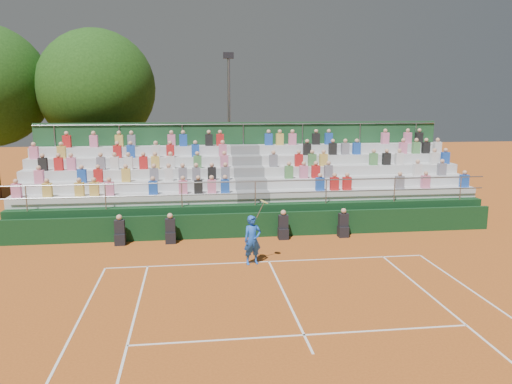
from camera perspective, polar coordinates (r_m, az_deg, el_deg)
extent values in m
plane|color=#B1561D|center=(17.37, 1.48, -7.97)|extent=(90.00, 90.00, 0.00)
cube|color=white|center=(17.37, 1.48, -7.95)|extent=(11.00, 0.06, 0.01)
cube|color=white|center=(14.41, 3.46, -11.95)|extent=(0.06, 6.40, 0.01)
cube|color=white|center=(12.37, 5.52, -15.96)|extent=(8.22, 0.06, 0.01)
cube|color=black|center=(20.27, 0.11, -3.77)|extent=(20.00, 0.15, 1.00)
cube|color=black|center=(19.95, -15.25, -5.22)|extent=(0.40, 0.40, 0.44)
cube|color=black|center=(19.83, -15.32, -3.88)|extent=(0.38, 0.25, 0.55)
sphere|color=tan|center=(19.74, -15.37, -2.82)|extent=(0.22, 0.22, 0.22)
cube|color=black|center=(19.77, -9.73, -5.14)|extent=(0.40, 0.40, 0.44)
cube|color=black|center=(19.64, -9.77, -3.79)|extent=(0.38, 0.25, 0.55)
sphere|color=tan|center=(19.55, -9.81, -2.71)|extent=(0.22, 0.22, 0.22)
cube|color=black|center=(20.06, 3.12, -4.76)|extent=(0.40, 0.40, 0.44)
cube|color=black|center=(19.94, 3.13, -3.43)|extent=(0.38, 0.25, 0.55)
sphere|color=tan|center=(19.85, 3.15, -2.37)|extent=(0.22, 0.22, 0.22)
cube|color=black|center=(20.64, 9.91, -4.47)|extent=(0.40, 0.40, 0.44)
cube|color=black|center=(20.52, 9.95, -3.18)|extent=(0.38, 0.25, 0.55)
sphere|color=tan|center=(20.44, 9.99, -2.14)|extent=(0.22, 0.22, 0.22)
cube|color=black|center=(23.24, -0.88, -1.65)|extent=(20.00, 5.20, 1.20)
cube|color=silver|center=(21.48, -14.70, -0.81)|extent=(9.30, 0.85, 0.42)
cube|color=silver|center=(22.71, 13.14, -0.13)|extent=(9.30, 0.85, 0.42)
cube|color=slate|center=(21.45, -0.38, -0.48)|extent=(1.40, 0.85, 0.42)
cube|color=silver|center=(22.24, -14.47, 0.68)|extent=(9.30, 0.85, 0.42)
cube|color=silver|center=(23.42, 12.47, 1.26)|extent=(9.30, 0.85, 0.42)
cube|color=slate|center=(22.20, -0.65, 1.00)|extent=(1.40, 0.85, 0.42)
cube|color=silver|center=(23.00, -14.27, 2.07)|extent=(9.30, 0.85, 0.42)
cube|color=silver|center=(24.16, 11.83, 2.57)|extent=(9.30, 0.85, 0.42)
cube|color=slate|center=(22.97, -0.90, 2.39)|extent=(1.40, 0.85, 0.42)
cube|color=silver|center=(23.79, -14.07, 3.37)|extent=(9.30, 0.85, 0.42)
cube|color=silver|center=(24.90, 11.23, 3.80)|extent=(9.30, 0.85, 0.42)
cube|color=slate|center=(23.75, -1.13, 3.68)|extent=(1.40, 0.85, 0.42)
cube|color=silver|center=(24.58, -13.89, 4.59)|extent=(9.30, 0.85, 0.42)
cube|color=silver|center=(25.66, 10.67, 4.96)|extent=(9.30, 0.85, 0.42)
cube|color=slate|center=(24.55, -1.35, 4.89)|extent=(1.40, 0.85, 0.42)
cube|color=#1C4826|center=(25.17, -1.46, 2.99)|extent=(20.00, 0.12, 4.40)
cylinder|color=gray|center=(20.45, -0.09, 1.23)|extent=(20.00, 0.05, 0.05)
cylinder|color=gray|center=(24.88, -1.46, 7.76)|extent=(20.00, 0.05, 0.05)
cube|color=pink|center=(22.21, -25.69, 0.13)|extent=(0.36, 0.24, 0.56)
cube|color=gold|center=(21.86, -22.73, 0.21)|extent=(0.36, 0.24, 0.56)
cube|color=gold|center=(21.56, -19.52, 0.29)|extent=(0.36, 0.24, 0.56)
cube|color=gold|center=(21.44, -17.99, 0.33)|extent=(0.36, 0.24, 0.56)
cube|color=pink|center=(21.34, -16.41, 0.37)|extent=(0.36, 0.24, 0.56)
cube|color=#1E4CB2|center=(21.12, -11.68, 0.48)|extent=(0.36, 0.24, 0.56)
cube|color=pink|center=(21.06, -8.33, 0.56)|extent=(0.36, 0.24, 0.56)
cube|color=black|center=(21.06, -6.61, 0.60)|extent=(0.36, 0.24, 0.56)
cube|color=pink|center=(21.07, -5.08, 0.64)|extent=(0.36, 0.24, 0.56)
cube|color=#1E4CB2|center=(21.10, -3.55, 0.67)|extent=(0.36, 0.24, 0.56)
cube|color=pink|center=(22.75, -23.53, 1.60)|extent=(0.36, 0.24, 0.56)
cube|color=#1E4CB2|center=(22.32, -19.27, 1.73)|extent=(0.36, 0.24, 0.56)
cube|color=red|center=(22.19, -17.58, 1.79)|extent=(0.36, 0.24, 0.56)
cube|color=gold|center=(22.02, -14.63, 1.87)|extent=(0.36, 0.24, 0.56)
cube|color=slate|center=(21.90, -11.57, 1.95)|extent=(0.36, 0.24, 0.56)
cube|color=silver|center=(21.86, -9.93, 1.99)|extent=(0.36, 0.24, 0.56)
cube|color=slate|center=(21.84, -8.36, 2.03)|extent=(0.36, 0.24, 0.56)
cube|color=slate|center=(21.83, -6.84, 2.07)|extent=(0.36, 0.24, 0.56)
cube|color=black|center=(21.85, -5.06, 2.11)|extent=(0.36, 0.24, 0.56)
cube|color=slate|center=(21.88, -3.51, 2.14)|extent=(0.36, 0.24, 0.56)
cube|color=black|center=(23.52, -23.17, 2.93)|extent=(0.36, 0.24, 0.56)
cube|color=red|center=(23.34, -21.62, 2.99)|extent=(0.36, 0.24, 0.56)
cube|color=pink|center=(23.22, -20.34, 3.04)|extent=(0.36, 0.24, 0.56)
cube|color=slate|center=(22.97, -17.30, 3.14)|extent=(0.36, 0.24, 0.56)
cube|color=silver|center=(22.87, -15.85, 3.19)|extent=(0.36, 0.24, 0.56)
cube|color=silver|center=(22.79, -14.37, 3.24)|extent=(0.36, 0.24, 0.56)
cube|color=red|center=(22.72, -12.74, 3.28)|extent=(0.36, 0.24, 0.56)
cube|color=gold|center=(22.68, -11.44, 3.32)|extent=(0.36, 0.24, 0.56)
cube|color=silver|center=(22.64, -9.73, 3.37)|extent=(0.36, 0.24, 0.56)
cube|color=#4C8C4C|center=(22.62, -6.70, 3.44)|extent=(0.36, 0.24, 0.56)
cube|color=pink|center=(22.66, -3.64, 3.51)|extent=(0.36, 0.24, 0.56)
cube|color=pink|center=(24.45, -24.03, 4.12)|extent=(0.36, 0.24, 0.56)
cube|color=gold|center=(24.13, -21.33, 4.24)|extent=(0.36, 0.24, 0.56)
cube|color=red|center=(23.66, -15.55, 4.46)|extent=(0.36, 0.24, 0.56)
cube|color=#1E4CB2|center=(23.58, -14.12, 4.51)|extent=(0.36, 0.24, 0.56)
cube|color=silver|center=(23.47, -11.37, 4.60)|extent=(0.36, 0.24, 0.56)
cube|color=red|center=(23.44, -9.76, 4.64)|extent=(0.36, 0.24, 0.56)
cube|color=#1E4CB2|center=(23.42, -6.94, 4.71)|extent=(0.36, 0.24, 0.56)
cube|color=pink|center=(23.46, -3.83, 4.78)|extent=(0.36, 0.24, 0.56)
cube|color=red|center=(24.90, -20.80, 5.42)|extent=(0.36, 0.24, 0.56)
cube|color=pink|center=(24.65, -18.05, 5.54)|extent=(0.36, 0.24, 0.56)
cube|color=gold|center=(24.46, -15.36, 5.65)|extent=(0.36, 0.24, 0.56)
cube|color=slate|center=(24.39, -14.03, 5.70)|extent=(0.36, 0.24, 0.56)
cube|color=pink|center=(24.24, -9.63, 5.84)|extent=(0.36, 0.24, 0.56)
cube|color=#1E4CB2|center=(24.23, -8.32, 5.87)|extent=(0.36, 0.24, 0.56)
cube|color=black|center=(24.24, -5.40, 5.94)|extent=(0.36, 0.24, 0.56)
cube|color=red|center=(24.26, -4.13, 5.96)|extent=(0.36, 0.24, 0.56)
cube|color=#1E4CB2|center=(21.76, 7.32, 0.91)|extent=(0.36, 0.24, 0.56)
cube|color=red|center=(21.92, 8.94, 0.94)|extent=(0.36, 0.24, 0.56)
cube|color=red|center=(22.09, 10.35, 0.97)|extent=(0.36, 0.24, 0.56)
cube|color=slate|center=(22.93, 16.09, 1.07)|extent=(0.36, 0.24, 0.56)
cube|color=pink|center=(23.43, 18.80, 1.12)|extent=(0.36, 0.24, 0.56)
cube|color=#1E4CB2|center=(24.29, 22.69, 1.18)|extent=(0.36, 0.24, 0.56)
cube|color=#4C8C4C|center=(22.24, 3.78, 2.28)|extent=(0.36, 0.24, 0.56)
cube|color=pink|center=(22.38, 5.48, 2.30)|extent=(0.36, 0.24, 0.56)
cube|color=red|center=(22.51, 6.84, 2.32)|extent=(0.36, 0.24, 0.56)
cube|color=slate|center=(22.66, 8.27, 2.34)|extent=(0.36, 0.24, 0.56)
cube|color=silver|center=(24.12, 17.95, 2.43)|extent=(0.36, 0.24, 0.56)
cube|color=slate|center=(24.65, 20.46, 2.45)|extent=(0.36, 0.24, 0.56)
cube|color=slate|center=(22.92, 2.01, 3.60)|extent=(0.36, 0.24, 0.56)
cube|color=red|center=(23.14, 4.91, 3.63)|extent=(0.36, 0.24, 0.56)
cube|color=#4C8C4C|center=(23.28, 6.43, 3.65)|extent=(0.36, 0.24, 0.56)
cube|color=gold|center=(23.41, 7.71, 3.66)|extent=(0.36, 0.24, 0.56)
cube|color=#4C8C4C|center=(24.15, 13.28, 3.68)|extent=(0.36, 0.24, 0.56)
cube|color=black|center=(24.38, 14.69, 3.68)|extent=(0.36, 0.24, 0.56)
cube|color=silver|center=(24.62, 16.04, 3.68)|extent=(0.36, 0.24, 0.56)
cube|color=silver|center=(25.36, 19.69, 3.66)|extent=(0.36, 0.24, 0.56)
cube|color=#1E4CB2|center=(25.62, 20.81, 3.66)|extent=(0.36, 0.24, 0.56)
cube|color=black|center=(24.04, 5.85, 4.88)|extent=(0.36, 0.24, 0.56)
cube|color=black|center=(24.36, 8.75, 4.89)|extent=(0.36, 0.24, 0.56)
cube|color=slate|center=(24.54, 10.15, 4.89)|extent=(0.36, 0.24, 0.56)
cube|color=#1E4CB2|center=(24.71, 11.42, 4.89)|extent=(0.36, 0.24, 0.56)
cube|color=pink|center=(25.56, 16.44, 4.85)|extent=(0.36, 0.24, 0.56)
cube|color=#4C8C4C|center=(25.84, 17.82, 4.83)|extent=(0.36, 0.24, 0.56)
cube|color=black|center=(26.06, 18.84, 4.81)|extent=(0.36, 0.24, 0.56)
cube|color=silver|center=(26.33, 20.00, 4.80)|extent=(0.36, 0.24, 0.56)
cube|color=#1E4CB2|center=(24.51, 1.45, 6.03)|extent=(0.36, 0.24, 0.56)
cube|color=gold|center=(24.60, 2.73, 6.04)|extent=(0.36, 0.24, 0.56)
cube|color=pink|center=(24.72, 4.18, 6.04)|extent=(0.36, 0.24, 0.56)
cube|color=black|center=(24.98, 6.86, 6.04)|extent=(0.36, 0.24, 0.56)
cube|color=#1E4CB2|center=(25.14, 8.30, 6.04)|extent=(0.36, 0.24, 0.56)
cube|color=pink|center=(26.08, 14.53, 5.97)|extent=(0.36, 0.24, 0.56)
cube|color=pink|center=(26.54, 16.93, 5.93)|extent=(0.36, 0.24, 0.56)
cube|color=black|center=(26.80, 18.13, 5.90)|extent=(0.36, 0.24, 0.56)
imported|color=blue|center=(16.90, -0.40, -5.51)|extent=(0.69, 0.54, 1.68)
cylinder|color=gray|center=(16.68, 0.44, -2.15)|extent=(0.26, 0.03, 0.51)
cylinder|color=#E5D866|center=(16.63, 0.96, -1.12)|extent=(0.26, 0.28, 0.14)
cylinder|color=#3B2515|center=(29.64, -17.28, 2.84)|extent=(0.50, 0.50, 3.55)
sphere|color=#16380F|center=(29.40, -17.75, 11.24)|extent=(6.40, 6.40, 6.40)
cylinder|color=gray|center=(29.91, -3.09, 7.49)|extent=(0.16, 0.16, 7.83)
cube|color=black|center=(29.97, -3.17, 15.32)|extent=(0.60, 0.25, 0.35)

